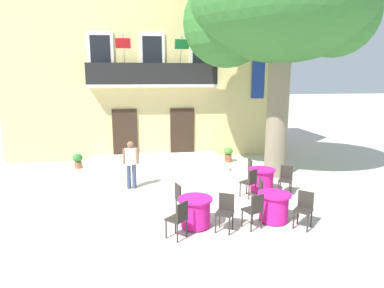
{
  "coord_description": "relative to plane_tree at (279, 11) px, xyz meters",
  "views": [
    {
      "loc": [
        -1.48,
        -10.28,
        3.71
      ],
      "look_at": [
        0.38,
        1.63,
        1.3
      ],
      "focal_mm": 31.42,
      "sensor_mm": 36.0,
      "label": 1
    }
  ],
  "objects": [
    {
      "name": "ground_plane",
      "position": [
        -3.46,
        -1.55,
        -5.97
      ],
      "size": [
        120.0,
        120.0,
        0.0
      ],
      "primitive_type": "plane",
      "color": "beige"
    },
    {
      "name": "building_facade",
      "position": [
        -4.32,
        5.44,
        -2.22
      ],
      "size": [
        13.0,
        5.09,
        7.5
      ],
      "color": "#DBC67F",
      "rests_on": "ground"
    },
    {
      "name": "entrance_step_platform",
      "position": [
        -4.32,
        2.09,
        -5.85
      ],
      "size": [
        5.71,
        2.73,
        0.25
      ],
      "primitive_type": "cube",
      "color": "silver",
      "rests_on": "ground"
    },
    {
      "name": "plane_tree",
      "position": [
        0.0,
        0.0,
        0.0
      ],
      "size": [
        6.63,
        5.82,
        8.08
      ],
      "color": "#7F755B",
      "rests_on": "ground"
    },
    {
      "name": "cafe_table_near_tree",
      "position": [
        -1.56,
        -4.02,
        -5.58
      ],
      "size": [
        0.86,
        0.86,
        0.76
      ],
      "color": "#DB1984",
      "rests_on": "ground"
    },
    {
      "name": "cafe_chair_near_tree_0",
      "position": [
        -1.54,
        -3.26,
        -5.44
      ],
      "size": [
        0.45,
        0.45,
        0.91
      ],
      "color": "#2D2823",
      "rests_on": "ground"
    },
    {
      "name": "cafe_chair_near_tree_1",
      "position": [
        -2.22,
        -4.38,
        -5.44
      ],
      "size": [
        0.52,
        0.52,
        0.91
      ],
      "color": "#2D2823",
      "rests_on": "ground"
    },
    {
      "name": "cafe_chair_near_tree_2",
      "position": [
        -0.96,
        -4.47,
        -5.44
      ],
      "size": [
        0.57,
        0.57,
        0.91
      ],
      "color": "#2D2823",
      "rests_on": "ground"
    },
    {
      "name": "cafe_table_middle",
      "position": [
        -1.03,
        -1.72,
        -5.58
      ],
      "size": [
        0.86,
        0.86,
        0.76
      ],
      "color": "#DB1984",
      "rests_on": "ground"
    },
    {
      "name": "cafe_chair_middle_0",
      "position": [
        -1.09,
        -0.97,
        -5.44
      ],
      "size": [
        0.41,
        0.41,
        0.91
      ],
      "color": "#2D2823",
      "rests_on": "ground"
    },
    {
      "name": "cafe_chair_middle_1",
      "position": [
        -1.61,
        -2.22,
        -5.44
      ],
      "size": [
        0.56,
        0.56,
        0.91
      ],
      "color": "#2D2823",
      "rests_on": "ground"
    },
    {
      "name": "cafe_chair_middle_2",
      "position": [
        -0.37,
        -2.07,
        -5.44
      ],
      "size": [
        0.55,
        0.55,
        0.91
      ],
      "color": "#2D2823",
      "rests_on": "ground"
    },
    {
      "name": "cafe_table_front",
      "position": [
        -3.63,
        -4.03,
        -5.58
      ],
      "size": [
        0.86,
        0.86,
        0.76
      ],
      "color": "#DB1984",
      "rests_on": "ground"
    },
    {
      "name": "cafe_chair_front_0",
      "position": [
        -2.94,
        -4.33,
        -5.44
      ],
      "size": [
        0.54,
        0.54,
        0.91
      ],
      "color": "#2D2823",
      "rests_on": "ground"
    },
    {
      "name": "cafe_chair_front_1",
      "position": [
        -3.89,
        -3.32,
        -5.44
      ],
      "size": [
        0.49,
        0.49,
        0.91
      ],
      "color": "#2D2823",
      "rests_on": "ground"
    },
    {
      "name": "cafe_chair_front_2",
      "position": [
        -4.12,
        -4.61,
        -5.44
      ],
      "size": [
        0.57,
        0.57,
        0.91
      ],
      "color": "#2D2823",
      "rests_on": "ground"
    },
    {
      "name": "ground_planter_left",
      "position": [
        -7.52,
        2.19,
        -5.63
      ],
      "size": [
        0.39,
        0.39,
        0.61
      ],
      "color": "#995638",
      "rests_on": "ground"
    },
    {
      "name": "ground_planter_right",
      "position": [
        -1.11,
        2.26,
        -5.61
      ],
      "size": [
        0.4,
        0.4,
        0.65
      ],
      "color": "#995638",
      "rests_on": "ground"
    },
    {
      "name": "pedestrian_near_entrance",
      "position": [
        -5.28,
        -0.75,
        -5.05
      ],
      "size": [
        0.53,
        0.37,
        1.62
      ],
      "color": "#384260",
      "rests_on": "ground"
    }
  ]
}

